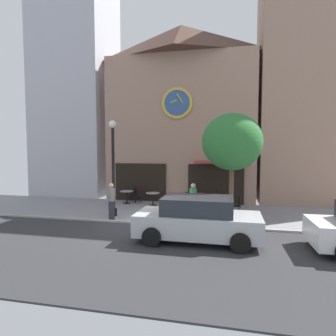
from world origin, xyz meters
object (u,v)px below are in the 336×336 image
Objects in this scene: cafe_chair_corner at (215,197)px; cafe_chair_right_end at (139,194)px; cafe_table_leftmost at (221,206)px; cafe_chair_by_entrance at (237,204)px; cafe_chair_under_awning at (131,192)px; pedestrian_grey at (111,201)px; cafe_chair_left_end at (220,202)px; pedestrian_green at (193,201)px; street_tree at (232,142)px; cafe_table_center at (200,198)px; cafe_table_center_right at (153,196)px; street_lamp at (113,168)px; cafe_chair_near_tree at (205,203)px; cafe_chair_facing_street at (189,199)px; cafe_chair_near_lamp at (195,195)px; cafe_table_center_left at (127,194)px; parked_car_silver at (198,219)px.

cafe_chair_right_end is at bearing 176.53° from cafe_chair_corner.
cafe_chair_by_entrance is (0.78, 0.37, 0.02)m from cafe_table_leftmost.
pedestrian_grey is at bearing -81.90° from cafe_chair_under_awning.
cafe_chair_left_end is 2.21m from pedestrian_green.
cafe_table_center is (-1.63, 3.18, -2.99)m from street_tree.
cafe_chair_right_end is at bearing 144.76° from cafe_table_center_right.
street_lamp is at bearing 177.70° from street_tree.
pedestrian_grey reaches higher than cafe_chair_near_tree.
pedestrian_green reaches higher than cafe_chair_by_entrance.
cafe_chair_facing_street is 1.00× the size of cafe_chair_corner.
cafe_table_leftmost is 0.85× the size of cafe_chair_right_end.
cafe_chair_near_lamp is 0.54× the size of pedestrian_grey.
street_lamp is 5.05× the size of cafe_chair_left_end.
cafe_chair_near_lamp and cafe_chair_facing_street have the same top height.
cafe_chair_near_tree and cafe_chair_by_entrance have the same top height.
cafe_chair_near_tree and cafe_chair_corner have the same top height.
cafe_chair_near_lamp is 3.33m from cafe_chair_by_entrance.
street_lamp is 5.98× the size of cafe_table_center_left.
pedestrian_green reaches higher than cafe_chair_near_tree.
cafe_chair_under_awning is at bearing 159.97° from cafe_chair_left_end.
pedestrian_grey reaches higher than cafe_chair_near_lamp.
cafe_chair_facing_street is at bearing -9.51° from cafe_table_center_left.
cafe_table_center_right is 3.46m from cafe_chair_corner.
pedestrian_grey is 3.69m from pedestrian_green.
cafe_table_center is 3.72m from cafe_chair_right_end.
cafe_chair_left_end is at bearing -52.21° from cafe_chair_near_lamp.
cafe_table_center_left is 5.85m from cafe_table_leftmost.
cafe_chair_right_end is (0.64, 0.45, -0.02)m from cafe_table_center_left.
cafe_chair_facing_street is at bearing 35.46° from street_lamp.
cafe_table_center_left is 0.85× the size of cafe_chair_corner.
pedestrian_grey is (-3.29, -4.45, 0.33)m from cafe_chair_near_lamp.
parked_car_silver reaches higher than cafe_table_center_left.
pedestrian_green is 0.39× the size of parked_car_silver.
pedestrian_grey is 0.39× the size of parked_car_silver.
pedestrian_grey reaches higher than cafe_chair_corner.
cafe_table_center_left is 0.18× the size of parked_car_silver.
street_tree reaches higher than cafe_chair_facing_street.
street_lamp is at bearing 146.66° from parked_car_silver.
street_tree reaches higher than cafe_chair_left_end.
pedestrian_green is at bearing -104.05° from cafe_chair_corner.
cafe_table_leftmost is 1.59m from pedestrian_green.
parked_car_silver reaches higher than cafe_chair_near_lamp.
cafe_chair_under_awning is at bearing 145.89° from street_tree.
parked_car_silver reaches higher than cafe_table_center_right.
street_lamp reaches higher than cafe_chair_near_tree.
cafe_table_center is at bearing 4.86° from cafe_table_center_right.
pedestrian_grey is at bearing -160.71° from cafe_table_leftmost.
cafe_chair_near_tree reaches higher than cafe_table_center.
cafe_chair_facing_street is 1.00× the size of cafe_chair_right_end.
cafe_chair_near_tree is at bearing -72.72° from cafe_chair_near_lamp.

